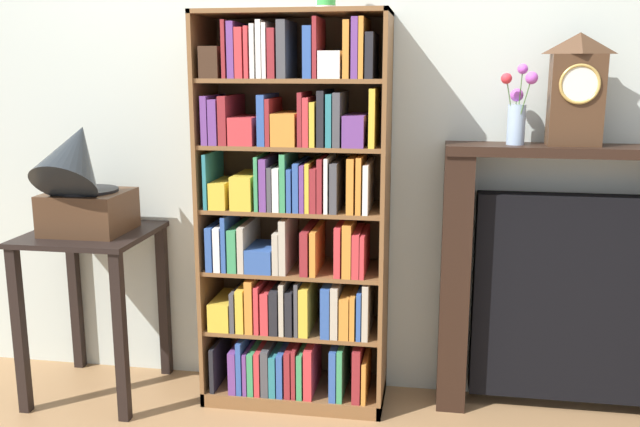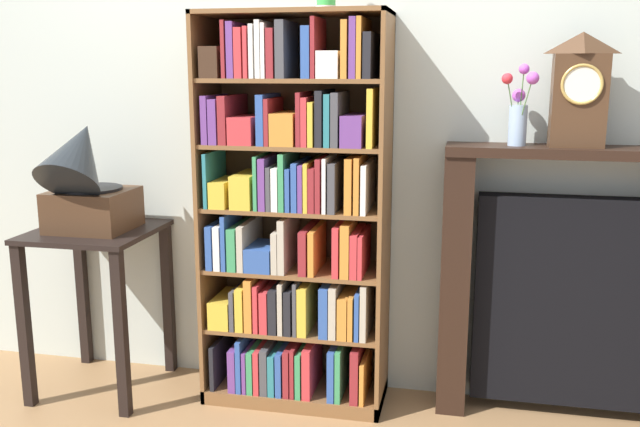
# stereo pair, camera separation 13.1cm
# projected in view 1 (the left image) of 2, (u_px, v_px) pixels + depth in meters

# --- Properties ---
(ground_plane) EXTENTS (7.60, 6.40, 0.02)m
(ground_plane) POSITION_uv_depth(u_px,v_px,m) (291.00, 411.00, 2.99)
(ground_plane) COLOR #997047
(wall_back) EXTENTS (4.60, 0.08, 2.60)m
(wall_back) POSITION_uv_depth(u_px,v_px,m) (334.00, 102.00, 3.02)
(wall_back) COLOR beige
(wall_back) RESTS_ON ground
(bookshelf) EXTENTS (0.78, 0.34, 1.67)m
(bookshelf) POSITION_uv_depth(u_px,v_px,m) (294.00, 223.00, 2.94)
(bookshelf) COLOR brown
(bookshelf) RESTS_ON ground
(side_table_left) EXTENTS (0.52, 0.53, 0.75)m
(side_table_left) POSITION_uv_depth(u_px,v_px,m) (93.00, 274.00, 3.05)
(side_table_left) COLOR black
(side_table_left) RESTS_ON ground
(gramophone) EXTENTS (0.33, 0.45, 0.55)m
(gramophone) POSITION_uv_depth(u_px,v_px,m) (81.00, 182.00, 2.91)
(gramophone) COLOR #472D1C
(gramophone) RESTS_ON side_table_left
(fireplace_mantel) EXTENTS (1.08, 0.22, 1.14)m
(fireplace_mantel) POSITION_uv_depth(u_px,v_px,m) (572.00, 285.00, 2.88)
(fireplace_mantel) COLOR black
(fireplace_mantel) RESTS_ON ground
(mantel_clock) EXTENTS (0.20, 0.11, 0.44)m
(mantel_clock) POSITION_uv_depth(u_px,v_px,m) (577.00, 90.00, 2.70)
(mantel_clock) COLOR #472D1C
(mantel_clock) RESTS_ON fireplace_mantel
(flower_vase) EXTENTS (0.14, 0.15, 0.32)m
(flower_vase) POSITION_uv_depth(u_px,v_px,m) (517.00, 111.00, 2.75)
(flower_vase) COLOR #99B2D1
(flower_vase) RESTS_ON fireplace_mantel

